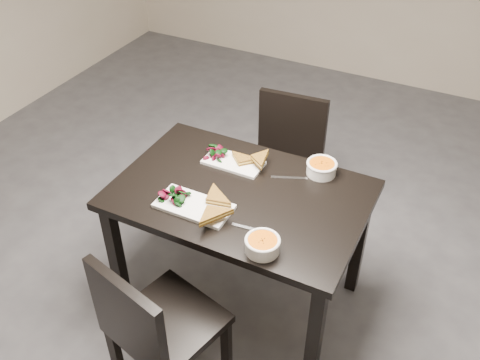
{
  "coord_description": "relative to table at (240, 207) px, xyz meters",
  "views": [
    {
      "loc": [
        1.02,
        -2.21,
        2.35
      ],
      "look_at": [
        0.14,
        -0.45,
        0.82
      ],
      "focal_mm": 39.79,
      "sensor_mm": 36.0,
      "label": 1
    }
  ],
  "objects": [
    {
      "name": "plate_far",
      "position": [
        -0.13,
        0.19,
        0.11
      ],
      "size": [
        0.31,
        0.15,
        0.02
      ],
      "primitive_type": "cube",
      "color": "white",
      "rests_on": "table"
    },
    {
      "name": "soup_bowl_near",
      "position": [
        0.26,
        -0.31,
        0.14
      ],
      "size": [
        0.15,
        0.15,
        0.07
      ],
      "color": "white",
      "rests_on": "table"
    },
    {
      "name": "soup_bowl_far",
      "position": [
        0.3,
        0.31,
        0.14
      ],
      "size": [
        0.15,
        0.15,
        0.07
      ],
      "color": "white",
      "rests_on": "table"
    },
    {
      "name": "plate_near",
      "position": [
        -0.14,
        -0.2,
        0.11
      ],
      "size": [
        0.35,
        0.18,
        0.02
      ],
      "primitive_type": "cube",
      "color": "white",
      "rests_on": "table"
    },
    {
      "name": "salad_far",
      "position": [
        -0.23,
        0.19,
        0.14
      ],
      "size": [
        0.1,
        0.09,
        0.04
      ],
      "primitive_type": null,
      "color": "black",
      "rests_on": "plate_far"
    },
    {
      "name": "cutlery_near",
      "position": [
        0.16,
        -0.21,
        0.1
      ],
      "size": [
        0.18,
        0.04,
        0.0
      ],
      "primitive_type": "cube",
      "rotation": [
        0.0,
        0.0,
        0.11
      ],
      "color": "silver",
      "rests_on": "table"
    },
    {
      "name": "ground",
      "position": [
        -0.14,
        0.45,
        -0.65
      ],
      "size": [
        5.0,
        5.0,
        0.0
      ],
      "primitive_type": "plane",
      "color": "#47474C",
      "rests_on": "ground"
    },
    {
      "name": "sandwich_far",
      "position": [
        -0.07,
        0.17,
        0.14
      ],
      "size": [
        0.19,
        0.19,
        0.05
      ],
      "primitive_type": null,
      "rotation": [
        0.0,
        0.0,
        0.8
      ],
      "color": "olive",
      "rests_on": "plate_far"
    },
    {
      "name": "cutlery_far",
      "position": [
        0.17,
        0.2,
        0.1
      ],
      "size": [
        0.17,
        0.08,
        0.0
      ],
      "primitive_type": "cube",
      "rotation": [
        0.0,
        0.0,
        0.39
      ],
      "color": "silver",
      "rests_on": "table"
    },
    {
      "name": "table",
      "position": [
        0.0,
        0.0,
        0.0
      ],
      "size": [
        1.2,
        0.8,
        0.75
      ],
      "color": "black",
      "rests_on": "ground"
    },
    {
      "name": "chair_far",
      "position": [
        -0.05,
        0.72,
        -0.17
      ],
      "size": [
        0.45,
        0.45,
        0.85
      ],
      "rotation": [
        0.0,
        0.0,
        0.08
      ],
      "color": "black",
      "rests_on": "ground"
    },
    {
      "name": "sandwich_near",
      "position": [
        -0.07,
        -0.18,
        0.15
      ],
      "size": [
        0.2,
        0.17,
        0.06
      ],
      "primitive_type": null,
      "rotation": [
        0.0,
        0.0,
        0.21
      ],
      "color": "olive",
      "rests_on": "plate_near"
    },
    {
      "name": "salad_near",
      "position": [
        -0.24,
        -0.2,
        0.14
      ],
      "size": [
        0.11,
        0.1,
        0.05
      ],
      "primitive_type": null,
      "color": "black",
      "rests_on": "plate_near"
    },
    {
      "name": "chair_near",
      "position": [
        -0.07,
        -0.68,
        -0.17
      ],
      "size": [
        0.51,
        0.51,
        0.85
      ],
      "rotation": [
        0.0,
        0.0,
        -0.25
      ],
      "color": "black",
      "rests_on": "ground"
    }
  ]
}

